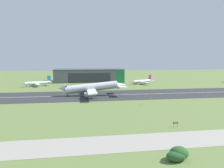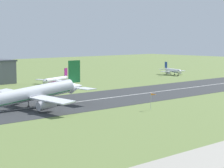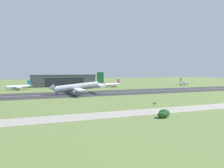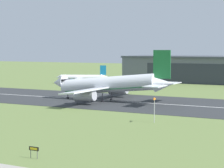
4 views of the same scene
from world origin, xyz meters
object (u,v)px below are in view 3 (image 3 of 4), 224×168
(airplane_parked_east, at_px, (112,84))
(shrub_clump, at_px, (164,114))
(runway_sign, at_px, (154,104))
(airplane_landing, at_px, (77,87))
(airplane_parked_west, at_px, (183,83))
(windsock_pole, at_px, (130,90))
(airplane_parked_centre, at_px, (18,87))

(airplane_parked_east, bearing_deg, shrub_clump, -103.68)
(airplane_parked_east, height_order, runway_sign, airplane_parked_east)
(airplane_landing, height_order, airplane_parked_west, airplane_landing)
(airplane_landing, distance_m, airplane_parked_west, 149.87)
(shrub_clump, relative_size, runway_sign, 3.05)
(shrub_clump, bearing_deg, windsock_pole, 76.14)
(airplane_parked_west, height_order, windsock_pole, airplane_parked_west)
(airplane_parked_east, bearing_deg, airplane_parked_centre, -178.75)
(airplane_parked_west, xyz_separation_m, airplane_parked_east, (-90.87, 3.64, -0.30))
(airplane_parked_centre, distance_m, windsock_pole, 111.83)
(airplane_parked_east, height_order, shrub_clump, airplane_parked_east)
(airplane_parked_centre, height_order, airplane_parked_east, airplane_parked_centre)
(airplane_parked_centre, relative_size, windsock_pole, 4.36)
(windsock_pole, height_order, runway_sign, windsock_pole)
(windsock_pole, bearing_deg, airplane_landing, 131.50)
(airplane_landing, distance_m, airplane_parked_east, 75.21)
(shrub_clump, height_order, windsock_pole, windsock_pole)
(shrub_clump, bearing_deg, airplane_landing, 98.13)
(airplane_parked_west, height_order, airplane_parked_east, airplane_parked_west)
(airplane_parked_east, relative_size, runway_sign, 12.85)
(airplane_landing, height_order, shrub_clump, airplane_landing)
(airplane_parked_west, distance_m, airplane_parked_centre, 183.20)
(windsock_pole, bearing_deg, runway_sign, -97.20)
(airplane_landing, bearing_deg, runway_sign, -71.38)
(airplane_landing, relative_size, shrub_clump, 8.13)
(airplane_parked_centre, bearing_deg, airplane_parked_west, -0.51)
(airplane_parked_west, xyz_separation_m, runway_sign, (-116.89, -122.08, -1.49))
(airplane_parked_centre, bearing_deg, runway_sign, -61.81)
(airplane_parked_centre, relative_size, runway_sign, 13.55)
(airplane_landing, distance_m, airplane_parked_centre, 69.73)
(airplane_parked_west, relative_size, windsock_pole, 3.64)
(airplane_parked_west, distance_m, windsock_pole, 140.60)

